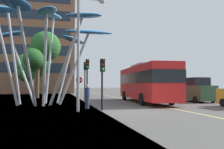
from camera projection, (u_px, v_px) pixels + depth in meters
name	position (u px, v px, depth m)	size (l,w,h in m)	color
ground	(128.00, 113.00, 14.16)	(120.00, 240.00, 0.10)	#54514F
red_bus	(145.00, 81.00, 21.97)	(3.38, 11.69, 3.51)	red
leaf_sculpture	(38.00, 26.00, 19.49)	(11.37, 11.44, 9.31)	#9EA0A5
traffic_light_kerb_near	(102.00, 73.00, 14.95)	(0.28, 0.42, 3.23)	black
traffic_light_kerb_far	(87.00, 72.00, 19.70)	(0.28, 0.42, 3.73)	black
traffic_light_island_mid	(85.00, 73.00, 23.76)	(0.28, 0.42, 3.89)	black
car_parked_mid	(196.00, 90.00, 22.52)	(1.98, 4.16, 2.29)	#2D5138
car_parked_far	(160.00, 90.00, 28.64)	(2.07, 4.53, 2.12)	#2D5138
street_lamp	(85.00, 36.00, 14.57)	(1.77, 0.44, 7.16)	gray
tree_pavement_near	(41.00, 50.00, 29.85)	(4.58, 4.48, 8.42)	brown
tree_pavement_far	(32.00, 65.00, 36.53)	(5.51, 5.02, 7.31)	brown
pedestrian	(87.00, 97.00, 15.96)	(0.34, 0.34, 1.63)	#2D3342
no_entry_sign	(79.00, 85.00, 21.70)	(0.60, 0.12, 2.35)	gray
backdrop_building	(2.00, 43.00, 46.48)	(27.35, 10.13, 19.56)	brown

